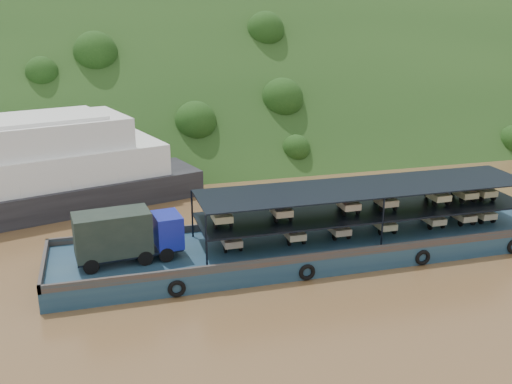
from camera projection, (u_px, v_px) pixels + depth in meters
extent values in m
plane|color=brown|center=(295.00, 245.00, 40.33)|extent=(160.00, 160.00, 0.00)
cube|color=#193613|center=(202.00, 139.00, 73.34)|extent=(140.00, 39.60, 39.60)
cube|color=#142E48|center=(316.00, 246.00, 38.65)|extent=(35.00, 7.00, 1.20)
cube|color=#592D19|center=(300.00, 218.00, 41.51)|extent=(35.00, 0.20, 0.50)
cube|color=#592D19|center=(337.00, 254.00, 35.27)|extent=(35.00, 0.20, 0.50)
cube|color=#592D19|center=(44.00, 264.00, 33.90)|extent=(0.20, 7.00, 0.50)
torus|color=black|center=(177.00, 289.00, 32.83)|extent=(1.06, 0.26, 1.06)
torus|color=black|center=(307.00, 272.00, 34.89)|extent=(1.06, 0.26, 1.06)
torus|color=black|center=(423.00, 258.00, 36.95)|extent=(1.06, 0.26, 1.06)
cylinder|color=black|center=(91.00, 266.00, 33.11)|extent=(0.96, 0.43, 0.93)
cylinder|color=black|center=(87.00, 254.00, 34.83)|extent=(0.96, 0.43, 0.93)
cylinder|color=black|center=(145.00, 258.00, 34.24)|extent=(0.96, 0.43, 0.93)
cylinder|color=black|center=(139.00, 246.00, 35.96)|extent=(0.96, 0.43, 0.93)
cylinder|color=black|center=(166.00, 254.00, 34.71)|extent=(0.96, 0.43, 0.93)
cylinder|color=black|center=(159.00, 243.00, 36.43)|extent=(0.96, 0.43, 0.93)
cube|color=black|center=(130.00, 252.00, 34.79)|extent=(6.49, 2.73, 0.19)
cube|color=navy|center=(167.00, 230.00, 35.34)|extent=(1.82, 2.39, 2.04)
cube|color=black|center=(180.00, 223.00, 35.51)|extent=(0.26, 1.85, 0.83)
cube|color=black|center=(113.00, 233.00, 34.05)|extent=(4.67, 2.71, 2.59)
cube|color=black|center=(365.00, 210.00, 38.86)|extent=(23.00, 5.00, 0.12)
cube|color=black|center=(367.00, 187.00, 38.36)|extent=(23.00, 5.00, 0.08)
cylinder|color=black|center=(206.00, 241.00, 33.61)|extent=(0.12, 0.12, 3.30)
cylinder|color=black|center=(192.00, 214.00, 38.19)|extent=(0.12, 0.12, 3.30)
cylinder|color=black|center=(383.00, 223.00, 36.57)|extent=(0.12, 0.12, 3.30)
cylinder|color=black|center=(350.00, 199.00, 41.16)|extent=(0.12, 0.12, 3.30)
cylinder|color=black|center=(486.00, 186.00, 44.12)|extent=(0.12, 0.12, 3.30)
cylinder|color=black|center=(227.00, 238.00, 37.80)|extent=(0.12, 0.52, 0.52)
cylinder|color=black|center=(225.00, 249.00, 36.02)|extent=(0.14, 0.52, 0.52)
cylinder|color=black|center=(241.00, 247.00, 36.28)|extent=(0.14, 0.52, 0.52)
cube|color=tan|center=(232.00, 241.00, 36.37)|extent=(1.15, 1.50, 0.44)
cube|color=#BA150C|center=(228.00, 232.00, 37.37)|extent=(0.55, 0.80, 0.80)
cube|color=#BA150C|center=(228.00, 226.00, 37.03)|extent=(0.50, 0.10, 0.10)
cylinder|color=black|center=(288.00, 231.00, 38.91)|extent=(0.12, 0.52, 0.52)
cylinder|color=black|center=(289.00, 242.00, 37.13)|extent=(0.14, 0.52, 0.52)
cylinder|color=black|center=(304.00, 240.00, 37.38)|extent=(0.14, 0.52, 0.52)
cube|color=beige|center=(295.00, 234.00, 37.47)|extent=(1.15, 1.50, 0.44)
cube|color=#AC0B22|center=(289.00, 226.00, 38.47)|extent=(0.55, 0.80, 0.80)
cube|color=#AC0B22|center=(290.00, 220.00, 38.14)|extent=(0.50, 0.10, 0.10)
cylinder|color=black|center=(331.00, 227.00, 39.73)|extent=(0.12, 0.52, 0.52)
cylinder|color=black|center=(335.00, 237.00, 37.95)|extent=(0.14, 0.52, 0.52)
cylinder|color=black|center=(348.00, 235.00, 38.21)|extent=(0.14, 0.52, 0.52)
cube|color=#CAB38F|center=(340.00, 229.00, 38.29)|extent=(1.15, 1.50, 0.44)
cube|color=red|center=(333.00, 221.00, 39.29)|extent=(0.55, 0.80, 0.80)
cube|color=red|center=(334.00, 215.00, 38.96)|extent=(0.50, 0.10, 0.10)
cylinder|color=black|center=(375.00, 222.00, 40.60)|extent=(0.12, 0.52, 0.52)
cylinder|color=black|center=(381.00, 232.00, 38.83)|extent=(0.14, 0.52, 0.52)
cylinder|color=black|center=(394.00, 230.00, 39.08)|extent=(0.14, 0.52, 0.52)
cube|color=beige|center=(385.00, 225.00, 39.17)|extent=(1.15, 1.50, 0.44)
cube|color=red|center=(378.00, 217.00, 40.17)|extent=(0.55, 0.80, 0.80)
cube|color=red|center=(379.00, 211.00, 39.84)|extent=(0.50, 0.10, 0.10)
cylinder|color=black|center=(422.00, 217.00, 41.59)|extent=(0.12, 0.52, 0.52)
cylinder|color=black|center=(430.00, 226.00, 39.81)|extent=(0.14, 0.52, 0.52)
cylinder|color=black|center=(443.00, 225.00, 40.06)|extent=(0.14, 0.52, 0.52)
cube|color=beige|center=(434.00, 219.00, 40.15)|extent=(1.15, 1.50, 0.44)
cube|color=red|center=(425.00, 212.00, 41.15)|extent=(0.55, 0.80, 0.80)
cube|color=red|center=(427.00, 206.00, 40.82)|extent=(0.50, 0.10, 0.10)
cylinder|color=black|center=(471.00, 212.00, 42.65)|extent=(0.12, 0.52, 0.52)
cylinder|color=black|center=(481.00, 221.00, 40.87)|extent=(0.14, 0.52, 0.52)
cylinder|color=black|center=(493.00, 219.00, 41.13)|extent=(0.14, 0.52, 0.52)
cube|color=beige|center=(484.00, 214.00, 41.22)|extent=(1.15, 1.50, 0.44)
cube|color=red|center=(475.00, 207.00, 42.22)|extent=(0.55, 0.80, 0.80)
cube|color=red|center=(477.00, 201.00, 41.88)|extent=(0.50, 0.10, 0.10)
cylinder|color=black|center=(452.00, 214.00, 42.22)|extent=(0.12, 0.52, 0.52)
cylinder|color=black|center=(461.00, 223.00, 40.44)|extent=(0.14, 0.52, 0.52)
cylinder|color=black|center=(473.00, 222.00, 40.70)|extent=(0.14, 0.52, 0.52)
cube|color=beige|center=(464.00, 216.00, 40.79)|extent=(1.15, 1.50, 0.44)
cube|color=red|center=(455.00, 209.00, 41.79)|extent=(0.55, 0.80, 0.80)
cube|color=red|center=(457.00, 203.00, 41.45)|extent=(0.50, 0.10, 0.10)
cylinder|color=black|center=(217.00, 214.00, 37.12)|extent=(0.12, 0.52, 0.52)
cylinder|color=black|center=(215.00, 224.00, 35.34)|extent=(0.14, 0.52, 0.52)
cylinder|color=black|center=(231.00, 223.00, 35.60)|extent=(0.14, 0.52, 0.52)
cube|color=#B9B382|center=(222.00, 217.00, 35.69)|extent=(1.15, 1.50, 0.44)
cube|color=#C9B78E|center=(218.00, 208.00, 36.69)|extent=(0.55, 0.80, 0.80)
cube|color=#C9B78E|center=(218.00, 202.00, 36.35)|extent=(0.50, 0.10, 0.10)
cylinder|color=black|center=(275.00, 209.00, 38.14)|extent=(0.12, 0.52, 0.52)
cylinder|color=black|center=(276.00, 219.00, 36.36)|extent=(0.14, 0.52, 0.52)
cylinder|color=black|center=(291.00, 217.00, 36.62)|extent=(0.14, 0.52, 0.52)
cube|color=tan|center=(282.00, 211.00, 36.70)|extent=(1.15, 1.50, 0.44)
cube|color=#19219B|center=(276.00, 203.00, 37.70)|extent=(0.55, 0.80, 0.80)
cube|color=#19219B|center=(277.00, 197.00, 37.37)|extent=(0.50, 0.10, 0.10)
cylinder|color=black|center=(340.00, 203.00, 39.35)|extent=(0.12, 0.52, 0.52)
cylinder|color=black|center=(344.00, 212.00, 37.57)|extent=(0.14, 0.52, 0.52)
cylinder|color=black|center=(358.00, 210.00, 37.83)|extent=(0.14, 0.52, 0.52)
cube|color=beige|center=(349.00, 205.00, 37.92)|extent=(1.15, 1.50, 0.44)
cube|color=red|center=(342.00, 197.00, 38.92)|extent=(0.55, 0.80, 0.80)
cube|color=red|center=(343.00, 191.00, 38.58)|extent=(0.50, 0.10, 0.10)
cylinder|color=black|center=(376.00, 199.00, 40.06)|extent=(0.12, 0.52, 0.52)
cylinder|color=black|center=(381.00, 208.00, 38.28)|extent=(0.14, 0.52, 0.52)
cylinder|color=black|center=(395.00, 207.00, 38.54)|extent=(0.14, 0.52, 0.52)
cube|color=tan|center=(386.00, 201.00, 38.63)|extent=(1.15, 1.50, 0.44)
cube|color=beige|center=(378.00, 193.00, 39.63)|extent=(0.55, 0.80, 0.80)
cube|color=beige|center=(380.00, 187.00, 39.29)|extent=(0.50, 0.10, 0.10)
cylinder|color=black|center=(427.00, 194.00, 41.11)|extent=(0.12, 0.52, 0.52)
cylinder|color=black|center=(435.00, 203.00, 39.33)|extent=(0.14, 0.52, 0.52)
cylinder|color=black|center=(447.00, 202.00, 39.59)|extent=(0.14, 0.52, 0.52)
cube|color=beige|center=(439.00, 196.00, 39.68)|extent=(1.15, 1.50, 0.44)
cube|color=#B7200C|center=(430.00, 189.00, 40.68)|extent=(0.55, 0.80, 0.80)
cube|color=#B7200C|center=(432.00, 183.00, 40.34)|extent=(0.50, 0.10, 0.10)
cylinder|color=black|center=(472.00, 190.00, 42.07)|extent=(0.12, 0.52, 0.52)
cylinder|color=black|center=(481.00, 198.00, 40.29)|extent=(0.14, 0.52, 0.52)
cylinder|color=black|center=(493.00, 197.00, 40.55)|extent=(0.14, 0.52, 0.52)
cube|color=#B9B382|center=(485.00, 192.00, 40.64)|extent=(1.15, 1.50, 0.44)
cube|color=red|center=(475.00, 185.00, 41.64)|extent=(0.55, 0.80, 0.80)
cube|color=red|center=(477.00, 179.00, 41.30)|extent=(0.50, 0.10, 0.10)
cylinder|color=black|center=(453.00, 192.00, 41.67)|extent=(0.12, 0.52, 0.52)
cylinder|color=black|center=(462.00, 200.00, 39.89)|extent=(0.14, 0.52, 0.52)
cylinder|color=black|center=(474.00, 199.00, 40.15)|extent=(0.14, 0.52, 0.52)
cube|color=#B9B382|center=(466.00, 193.00, 40.24)|extent=(1.15, 1.50, 0.44)
cube|color=red|center=(456.00, 186.00, 41.24)|extent=(0.55, 0.80, 0.80)
cube|color=red|center=(459.00, 180.00, 40.90)|extent=(0.50, 0.10, 0.10)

